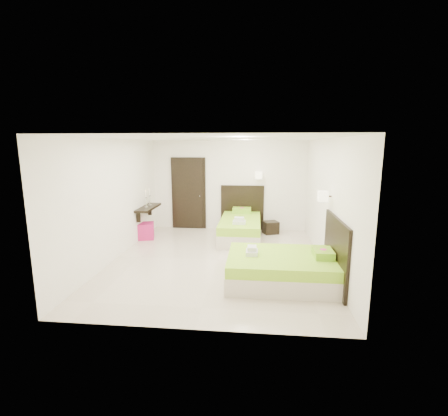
# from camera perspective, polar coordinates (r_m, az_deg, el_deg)

# --- Properties ---
(floor) EXTENTS (5.50, 5.50, 0.00)m
(floor) POSITION_cam_1_polar(r_m,az_deg,el_deg) (7.17, -1.05, -9.11)
(floor) COLOR beige
(floor) RESTS_ON ground
(bed_single) EXTENTS (1.26, 2.10, 1.74)m
(bed_single) POSITION_cam_1_polar(r_m,az_deg,el_deg) (8.74, 2.94, -3.28)
(bed_single) COLOR beige
(bed_single) RESTS_ON ground
(bed_double) EXTENTS (1.94, 1.65, 1.60)m
(bed_double) POSITION_cam_1_polar(r_m,az_deg,el_deg) (6.08, 10.69, -10.16)
(bed_double) COLOR beige
(bed_double) RESTS_ON ground
(nightstand) EXTENTS (0.50, 0.47, 0.35)m
(nightstand) POSITION_cam_1_polar(r_m,az_deg,el_deg) (9.29, 8.19, -3.40)
(nightstand) COLOR black
(nightstand) RESTS_ON ground
(ottoman) EXTENTS (0.53, 0.53, 0.43)m
(ottoman) POSITION_cam_1_polar(r_m,az_deg,el_deg) (8.93, -13.63, -3.94)
(ottoman) COLOR #AE175B
(ottoman) RESTS_ON ground
(door) EXTENTS (1.02, 0.15, 2.14)m
(door) POSITION_cam_1_polar(r_m,az_deg,el_deg) (9.70, -6.24, 2.51)
(door) COLOR black
(door) RESTS_ON ground
(console_shelf) EXTENTS (0.35, 1.20, 0.78)m
(console_shelf) POSITION_cam_1_polar(r_m,az_deg,el_deg) (8.93, -13.23, 0.04)
(console_shelf) COLOR black
(console_shelf) RESTS_ON ground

